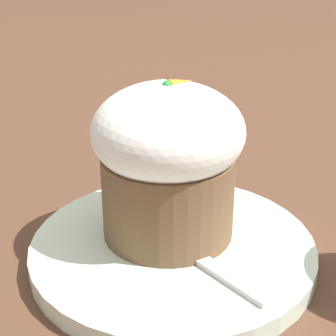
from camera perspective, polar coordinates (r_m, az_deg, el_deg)
The scene contains 4 objects.
ground_plane at distance 0.41m, azimuth 0.47°, elevation -9.21°, with size 4.00×4.00×0.00m, color #513323.
dessert_plate at distance 0.40m, azimuth 0.47°, elevation -8.38°, with size 0.20×0.20×0.01m.
carrot_cake at distance 0.38m, azimuth 0.00°, elevation 0.92°, with size 0.10×0.10×0.11m.
spoon at distance 0.39m, azimuth 1.17°, elevation -8.01°, with size 0.03×0.11×0.01m.
Camera 1 is at (-0.21, -0.26, 0.23)m, focal length 60.00 mm.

